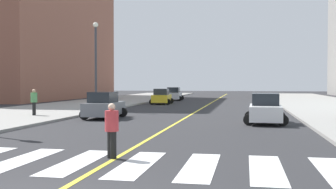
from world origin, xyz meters
TOP-DOWN VIEW (x-y plane):
  - sidewalk_kerb_west at (-12.20, 20.00)m, footprint 10.00×120.00m
  - crosswalk_paint at (0.00, 4.00)m, footprint 13.50×4.00m
  - lane_divider_paint at (0.00, 40.00)m, footprint 0.16×80.00m
  - low_rise_brick_west at (-27.99, 49.15)m, footprint 16.00×32.00m
  - car_gray_nearest at (-5.20, 18.28)m, footprint 2.48×3.94m
  - car_silver_second at (-5.41, 45.98)m, footprint 2.56×3.98m
  - car_white_third at (5.05, 16.77)m, footprint 2.48×3.91m
  - car_yellow_fourth at (-5.11, 36.59)m, footprint 2.47×3.85m
  - pedestrian_crossing at (-0.11, 4.73)m, footprint 0.42×0.42m
  - pedestrian_walking_west at (-10.09, 18.12)m, footprint 0.43×0.43m
  - street_lamp at (-8.34, 25.12)m, footprint 0.44×0.44m

SIDE VIEW (x-z plane):
  - lane_divider_paint at x=0.00m, z-range 0.00..0.01m
  - crosswalk_paint at x=0.00m, z-range 0.00..0.01m
  - sidewalk_kerb_west at x=-12.20m, z-range 0.00..0.15m
  - car_yellow_fourth at x=-5.11m, z-range -0.05..1.63m
  - car_white_third at x=5.05m, z-range -0.06..1.67m
  - car_silver_second at x=-5.41m, z-range -0.06..1.69m
  - car_gray_nearest at x=-5.20m, z-range -0.06..1.69m
  - pedestrian_crossing at x=-0.11m, z-range 0.09..1.80m
  - pedestrian_walking_west at x=-10.09m, z-range 0.24..2.00m
  - street_lamp at x=-8.34m, z-range 0.81..8.03m
  - low_rise_brick_west at x=-27.99m, z-range 0.00..27.57m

